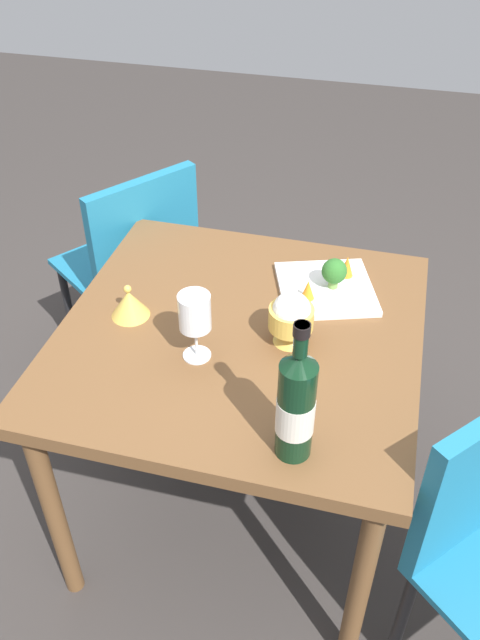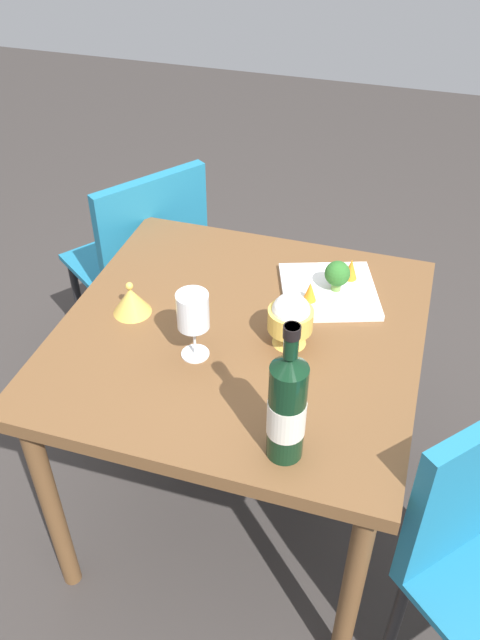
{
  "view_description": "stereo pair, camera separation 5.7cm",
  "coord_description": "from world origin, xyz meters",
  "px_view_note": "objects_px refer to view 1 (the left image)",
  "views": [
    {
      "loc": [
        -1.22,
        -0.32,
        1.78
      ],
      "look_at": [
        0.0,
        0.0,
        0.76
      ],
      "focal_mm": 36.64,
      "sensor_mm": 36.0,
      "label": 1
    },
    {
      "loc": [
        -1.21,
        -0.37,
        1.78
      ],
      "look_at": [
        0.0,
        0.0,
        0.76
      ],
      "focal_mm": 36.64,
      "sensor_mm": 36.0,
      "label": 2
    }
  ],
  "objects_px": {
    "rice_bowl": "(291,318)",
    "rice_bowl_lid": "(129,303)",
    "serving_plate": "(326,289)",
    "chair_by_wall": "(136,257)",
    "wine_glass": "(195,314)",
    "broccoli_floret": "(334,272)",
    "carrot_garnish_left": "(308,290)",
    "wine_bottle": "(296,405)",
    "carrot_garnish_right": "(347,266)"
  },
  "relations": [
    {
      "from": "wine_glass",
      "to": "carrot_garnish_left",
      "type": "distance_m",
      "value": 0.36
    },
    {
      "from": "wine_glass",
      "to": "broccoli_floret",
      "type": "bearing_deg",
      "value": -39.28
    },
    {
      "from": "broccoli_floret",
      "to": "rice_bowl",
      "type": "bearing_deg",
      "value": 162.6
    },
    {
      "from": "serving_plate",
      "to": "carrot_garnish_right",
      "type": "distance_m",
      "value": 0.09
    },
    {
      "from": "wine_bottle",
      "to": "carrot_garnish_right",
      "type": "distance_m",
      "value": 0.64
    },
    {
      "from": "rice_bowl_lid",
      "to": "carrot_garnish_left",
      "type": "height_order",
      "value": "rice_bowl_lid"
    },
    {
      "from": "wine_bottle",
      "to": "carrot_garnish_right",
      "type": "height_order",
      "value": "wine_bottle"
    },
    {
      "from": "chair_by_wall",
      "to": "rice_bowl",
      "type": "height_order",
      "value": "rice_bowl"
    },
    {
      "from": "chair_by_wall",
      "to": "wine_glass",
      "type": "bearing_deg",
      "value": -110.54
    },
    {
      "from": "wine_bottle",
      "to": "wine_glass",
      "type": "bearing_deg",
      "value": 50.69
    },
    {
      "from": "rice_bowl",
      "to": "carrot_garnish_left",
      "type": "xyz_separation_m",
      "value": [
        0.16,
        -0.01,
        -0.03
      ]
    },
    {
      "from": "rice_bowl",
      "to": "serving_plate",
      "type": "bearing_deg",
      "value": -13.37
    },
    {
      "from": "rice_bowl",
      "to": "carrot_garnish_right",
      "type": "bearing_deg",
      "value": -18.7
    },
    {
      "from": "serving_plate",
      "to": "rice_bowl_lid",
      "type": "bearing_deg",
      "value": 115.92
    },
    {
      "from": "wine_bottle",
      "to": "rice_bowl_lid",
      "type": "relative_size",
      "value": 3.35
    },
    {
      "from": "rice_bowl",
      "to": "serving_plate",
      "type": "xyz_separation_m",
      "value": [
        0.23,
        -0.05,
        -0.07
      ]
    },
    {
      "from": "wine_bottle",
      "to": "rice_bowl",
      "type": "height_order",
      "value": "wine_bottle"
    },
    {
      "from": "chair_by_wall",
      "to": "wine_bottle",
      "type": "relative_size",
      "value": 2.54
    },
    {
      "from": "rice_bowl",
      "to": "rice_bowl_lid",
      "type": "height_order",
      "value": "rice_bowl"
    },
    {
      "from": "serving_plate",
      "to": "carrot_garnish_left",
      "type": "relative_size",
      "value": 5.74
    },
    {
      "from": "carrot_garnish_left",
      "to": "chair_by_wall",
      "type": "bearing_deg",
      "value": 60.44
    },
    {
      "from": "wine_glass",
      "to": "rice_bowl",
      "type": "bearing_deg",
      "value": -61.91
    },
    {
      "from": "rice_bowl",
      "to": "carrot_garnish_right",
      "type": "xyz_separation_m",
      "value": [
        0.29,
        -0.1,
        -0.03
      ]
    },
    {
      "from": "broccoli_floret",
      "to": "wine_bottle",
      "type": "bearing_deg",
      "value": -179.97
    },
    {
      "from": "wine_glass",
      "to": "rice_bowl_lid",
      "type": "height_order",
      "value": "wine_glass"
    },
    {
      "from": "chair_by_wall",
      "to": "carrot_garnish_right",
      "type": "xyz_separation_m",
      "value": [
        -0.24,
        -0.73,
        0.24
      ]
    },
    {
      "from": "carrot_garnish_left",
      "to": "serving_plate",
      "type": "bearing_deg",
      "value": -31.61
    },
    {
      "from": "carrot_garnish_left",
      "to": "wine_glass",
      "type": "bearing_deg",
      "value": 141.14
    },
    {
      "from": "serving_plate",
      "to": "carrot_garnish_right",
      "type": "height_order",
      "value": "carrot_garnish_right"
    },
    {
      "from": "wine_glass",
      "to": "serving_plate",
      "type": "height_order",
      "value": "wine_glass"
    },
    {
      "from": "serving_plate",
      "to": "carrot_garnish_right",
      "type": "bearing_deg",
      "value": -34.7
    },
    {
      "from": "wine_glass",
      "to": "carrot_garnish_right",
      "type": "xyz_separation_m",
      "value": [
        0.4,
        -0.3,
        -0.08
      ]
    },
    {
      "from": "wine_glass",
      "to": "rice_bowl_lid",
      "type": "xyz_separation_m",
      "value": [
        0.11,
        0.21,
        -0.09
      ]
    },
    {
      "from": "wine_glass",
      "to": "broccoli_floret",
      "type": "distance_m",
      "value": 0.44
    },
    {
      "from": "wine_glass",
      "to": "chair_by_wall",
      "type": "bearing_deg",
      "value": 33.87
    },
    {
      "from": "chair_by_wall",
      "to": "serving_plate",
      "type": "relative_size",
      "value": 2.67
    },
    {
      "from": "chair_by_wall",
      "to": "carrot_garnish_right",
      "type": "relative_size",
      "value": 14.06
    },
    {
      "from": "rice_bowl_lid",
      "to": "serving_plate",
      "type": "height_order",
      "value": "rice_bowl_lid"
    },
    {
      "from": "broccoli_floret",
      "to": "carrot_garnish_left",
      "type": "relative_size",
      "value": 1.55
    },
    {
      "from": "chair_by_wall",
      "to": "wine_bottle",
      "type": "height_order",
      "value": "wine_bottle"
    },
    {
      "from": "chair_by_wall",
      "to": "serving_plate",
      "type": "bearing_deg",
      "value": -78.15
    },
    {
      "from": "chair_by_wall",
      "to": "carrot_garnish_left",
      "type": "relative_size",
      "value": 15.33
    },
    {
      "from": "wine_bottle",
      "to": "broccoli_floret",
      "type": "bearing_deg",
      "value": 0.03
    },
    {
      "from": "wine_bottle",
      "to": "serving_plate",
      "type": "relative_size",
      "value": 1.05
    },
    {
      "from": "wine_bottle",
      "to": "rice_bowl_lid",
      "type": "bearing_deg",
      "value": 55.71
    },
    {
      "from": "chair_by_wall",
      "to": "serving_plate",
      "type": "distance_m",
      "value": 0.78
    },
    {
      "from": "carrot_garnish_left",
      "to": "carrot_garnish_right",
      "type": "height_order",
      "value": "carrot_garnish_right"
    },
    {
      "from": "rice_bowl_lid",
      "to": "chair_by_wall",
      "type": "bearing_deg",
      "value": 22.11
    },
    {
      "from": "wine_bottle",
      "to": "broccoli_floret",
      "type": "distance_m",
      "value": 0.57
    },
    {
      "from": "rice_bowl_lid",
      "to": "rice_bowl",
      "type": "bearing_deg",
      "value": -89.73
    }
  ]
}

